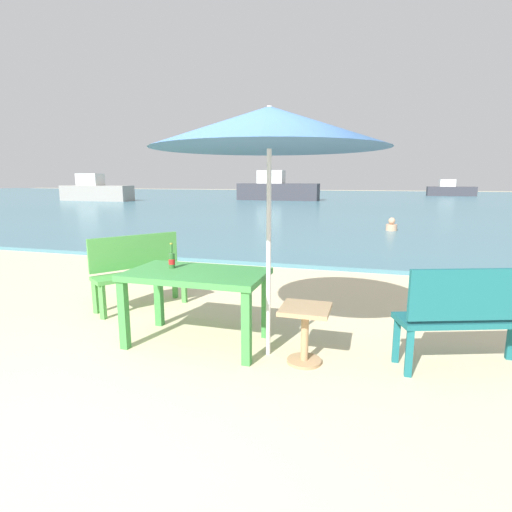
{
  "coord_description": "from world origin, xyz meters",
  "views": [
    {
      "loc": [
        1.46,
        -2.36,
        1.68
      ],
      "look_at": [
        -0.11,
        3.0,
        0.6
      ],
      "focal_mm": 28.12,
      "sensor_mm": 36.0,
      "label": 1
    }
  ],
  "objects_px": {
    "side_table_wood": "(305,326)",
    "boat_fishing_trawler": "(277,189)",
    "beer_bottle_amber": "(172,259)",
    "picnic_table_green": "(197,282)",
    "bench_teal_center": "(471,313)",
    "patio_umbrella": "(269,128)",
    "swimmer_person": "(392,226)",
    "boat_tanker": "(96,191)",
    "boat_sailboat": "(451,190)",
    "bench_green_left": "(138,267)"
  },
  "relations": [
    {
      "from": "bench_teal_center",
      "to": "swimmer_person",
      "type": "relative_size",
      "value": 3.05
    },
    {
      "from": "beer_bottle_amber",
      "to": "boat_tanker",
      "type": "bearing_deg",
      "value": 129.34
    },
    {
      "from": "bench_green_left",
      "to": "swimmer_person",
      "type": "distance_m",
      "value": 9.39
    },
    {
      "from": "bench_green_left",
      "to": "boat_tanker",
      "type": "xyz_separation_m",
      "value": [
        -16.95,
        21.01,
        0.25
      ]
    },
    {
      "from": "beer_bottle_amber",
      "to": "boat_fishing_trawler",
      "type": "height_order",
      "value": "boat_fishing_trawler"
    },
    {
      "from": "side_table_wood",
      "to": "boat_sailboat",
      "type": "xyz_separation_m",
      "value": [
        7.44,
        38.74,
        0.29
      ]
    },
    {
      "from": "patio_umbrella",
      "to": "bench_teal_center",
      "type": "distance_m",
      "value": 2.37
    },
    {
      "from": "picnic_table_green",
      "to": "swimmer_person",
      "type": "height_order",
      "value": "picnic_table_green"
    },
    {
      "from": "side_table_wood",
      "to": "boat_tanker",
      "type": "relative_size",
      "value": 0.1
    },
    {
      "from": "boat_fishing_trawler",
      "to": "bench_green_left",
      "type": "bearing_deg",
      "value": -80.61
    },
    {
      "from": "patio_umbrella",
      "to": "side_table_wood",
      "type": "distance_m",
      "value": 1.8
    },
    {
      "from": "bench_teal_center",
      "to": "swimmer_person",
      "type": "xyz_separation_m",
      "value": [
        -0.29,
        9.51,
        -0.3
      ]
    },
    {
      "from": "picnic_table_green",
      "to": "beer_bottle_amber",
      "type": "xyz_separation_m",
      "value": [
        -0.31,
        0.07,
        0.2
      ]
    },
    {
      "from": "boat_fishing_trawler",
      "to": "swimmer_person",
      "type": "bearing_deg",
      "value": -65.42
    },
    {
      "from": "side_table_wood",
      "to": "boat_tanker",
      "type": "distance_m",
      "value": 29.34
    },
    {
      "from": "boat_sailboat",
      "to": "side_table_wood",
      "type": "bearing_deg",
      "value": -100.87
    },
    {
      "from": "swimmer_person",
      "to": "boat_sailboat",
      "type": "relative_size",
      "value": 0.1
    },
    {
      "from": "beer_bottle_amber",
      "to": "patio_umbrella",
      "type": "xyz_separation_m",
      "value": [
        1.08,
        -0.14,
        1.26
      ]
    },
    {
      "from": "picnic_table_green",
      "to": "boat_fishing_trawler",
      "type": "relative_size",
      "value": 0.23
    },
    {
      "from": "beer_bottle_amber",
      "to": "boat_sailboat",
      "type": "height_order",
      "value": "boat_sailboat"
    },
    {
      "from": "picnic_table_green",
      "to": "bench_teal_center",
      "type": "distance_m",
      "value": 2.54
    },
    {
      "from": "patio_umbrella",
      "to": "boat_sailboat",
      "type": "bearing_deg",
      "value": 78.58
    },
    {
      "from": "side_table_wood",
      "to": "bench_teal_center",
      "type": "relative_size",
      "value": 0.43
    },
    {
      "from": "picnic_table_green",
      "to": "boat_sailboat",
      "type": "relative_size",
      "value": 0.33
    },
    {
      "from": "side_table_wood",
      "to": "picnic_table_green",
      "type": "bearing_deg",
      "value": 172.46
    },
    {
      "from": "side_table_wood",
      "to": "boat_fishing_trawler",
      "type": "bearing_deg",
      "value": 103.96
    },
    {
      "from": "side_table_wood",
      "to": "bench_green_left",
      "type": "distance_m",
      "value": 2.62
    },
    {
      "from": "side_table_wood",
      "to": "swimmer_person",
      "type": "bearing_deg",
      "value": 83.54
    },
    {
      "from": "picnic_table_green",
      "to": "boat_tanker",
      "type": "relative_size",
      "value": 0.26
    },
    {
      "from": "patio_umbrella",
      "to": "side_table_wood",
      "type": "relative_size",
      "value": 4.26
    },
    {
      "from": "boat_fishing_trawler",
      "to": "boat_tanker",
      "type": "height_order",
      "value": "boat_fishing_trawler"
    },
    {
      "from": "picnic_table_green",
      "to": "boat_sailboat",
      "type": "bearing_deg",
      "value": 77.46
    },
    {
      "from": "patio_umbrella",
      "to": "boat_sailboat",
      "type": "relative_size",
      "value": 0.54
    },
    {
      "from": "beer_bottle_amber",
      "to": "swimmer_person",
      "type": "relative_size",
      "value": 0.65
    },
    {
      "from": "patio_umbrella",
      "to": "side_table_wood",
      "type": "xyz_separation_m",
      "value": [
        0.37,
        -0.08,
        -1.76
      ]
    },
    {
      "from": "picnic_table_green",
      "to": "boat_fishing_trawler",
      "type": "xyz_separation_m",
      "value": [
        -5.49,
        26.51,
        0.23
      ]
    },
    {
      "from": "swimmer_person",
      "to": "bench_teal_center",
      "type": "bearing_deg",
      "value": -88.23
    },
    {
      "from": "bench_green_left",
      "to": "boat_tanker",
      "type": "relative_size",
      "value": 0.22
    },
    {
      "from": "boat_sailboat",
      "to": "swimmer_person",
      "type": "bearing_deg",
      "value": -102.33
    },
    {
      "from": "swimmer_person",
      "to": "boat_sailboat",
      "type": "height_order",
      "value": "boat_sailboat"
    },
    {
      "from": "side_table_wood",
      "to": "boat_tanker",
      "type": "height_order",
      "value": "boat_tanker"
    },
    {
      "from": "bench_teal_center",
      "to": "boat_sailboat",
      "type": "height_order",
      "value": "boat_sailboat"
    },
    {
      "from": "patio_umbrella",
      "to": "swimmer_person",
      "type": "bearing_deg",
      "value": 81.33
    },
    {
      "from": "boat_sailboat",
      "to": "bench_teal_center",
      "type": "bearing_deg",
      "value": -98.92
    },
    {
      "from": "swimmer_person",
      "to": "patio_umbrella",
      "type": "bearing_deg",
      "value": -98.67
    },
    {
      "from": "bench_green_left",
      "to": "boat_sailboat",
      "type": "bearing_deg",
      "value": 75.38
    },
    {
      "from": "side_table_wood",
      "to": "boat_fishing_trawler",
      "type": "xyz_separation_m",
      "value": [
        -6.63,
        26.66,
        0.53
      ]
    },
    {
      "from": "bench_green_left",
      "to": "picnic_table_green",
      "type": "bearing_deg",
      "value": -35.66
    },
    {
      "from": "bench_teal_center",
      "to": "beer_bottle_amber",
      "type": "bearing_deg",
      "value": -179.59
    },
    {
      "from": "beer_bottle_amber",
      "to": "boat_sailboat",
      "type": "xyz_separation_m",
      "value": [
        8.89,
        38.52,
        -0.21
      ]
    }
  ]
}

